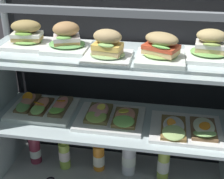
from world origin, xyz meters
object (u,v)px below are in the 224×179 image
plated_roll_sandwich_near_right_corner (67,40)px  juice_bottle_near_post (64,154)px  open_sandwich_tray_right_of_center (187,129)px  plated_roll_sandwich_right_of_center (27,36)px  juice_bottle_back_center (99,157)px  plated_roll_sandwich_far_left (210,48)px  juice_bottle_front_second (129,158)px  open_sandwich_tray_center (111,117)px  plated_roll_sandwich_mid_left (107,48)px  juice_bottle_front_left_end (163,163)px  plated_roll_sandwich_left_of_center (161,50)px  open_sandwich_tray_near_right_corner (43,107)px  juice_bottle_front_middle (35,149)px

plated_roll_sandwich_near_right_corner → juice_bottle_near_post: size_ratio=0.93×
open_sandwich_tray_right_of_center → plated_roll_sandwich_right_of_center: bearing=172.8°
juice_bottle_back_center → open_sandwich_tray_right_of_center: bearing=-12.8°
plated_roll_sandwich_far_left → juice_bottle_front_second: plated_roll_sandwich_far_left is taller
plated_roll_sandwich_near_right_corner → open_sandwich_tray_center: bearing=-10.6°
open_sandwich_tray_center → juice_bottle_near_post: 0.37m
plated_roll_sandwich_near_right_corner → plated_roll_sandwich_far_left: plated_roll_sandwich_near_right_corner is taller
plated_roll_sandwich_mid_left → juice_bottle_front_left_end: 0.66m
juice_bottle_near_post → juice_bottle_back_center: bearing=5.4°
plated_roll_sandwich_near_right_corner → juice_bottle_near_post: (-0.05, 0.00, -0.61)m
juice_bottle_front_second → plated_roll_sandwich_far_left: bearing=-3.1°
plated_roll_sandwich_near_right_corner → plated_roll_sandwich_far_left: bearing=0.3°
plated_roll_sandwich_far_left → juice_bottle_front_second: 0.68m
plated_roll_sandwich_left_of_center → open_sandwich_tray_near_right_corner: (-0.53, 0.05, -0.34)m
plated_roll_sandwich_right_of_center → plated_roll_sandwich_near_right_corner: bearing=-5.2°
plated_roll_sandwich_left_of_center → juice_bottle_front_left_end: 0.61m
plated_roll_sandwich_mid_left → plated_roll_sandwich_far_left: 0.40m
plated_roll_sandwich_far_left → juice_bottle_back_center: size_ratio=0.96×
open_sandwich_tray_center → plated_roll_sandwich_right_of_center: bearing=172.0°
plated_roll_sandwich_left_of_center → juice_bottle_back_center: 0.68m
plated_roll_sandwich_near_right_corner → juice_bottle_back_center: bearing=8.8°
plated_roll_sandwich_mid_left → juice_bottle_near_post: size_ratio=0.94×
open_sandwich_tray_near_right_corner → plated_roll_sandwich_right_of_center: bearing=151.5°
plated_roll_sandwich_left_of_center → open_sandwich_tray_center: plated_roll_sandwich_left_of_center is taller
juice_bottle_near_post → juice_bottle_front_left_end: size_ratio=0.87×
plated_roll_sandwich_mid_left → plated_roll_sandwich_far_left: plated_roll_sandwich_mid_left is taller
plated_roll_sandwich_mid_left → juice_bottle_front_second: bearing=48.9°
open_sandwich_tray_center → juice_bottle_front_second: open_sandwich_tray_center is taller
plated_roll_sandwich_near_right_corner → plated_roll_sandwich_mid_left: (0.19, -0.08, 0.00)m
open_sandwich_tray_right_of_center → juice_bottle_back_center: size_ratio=1.56×
open_sandwich_tray_center → plated_roll_sandwich_left_of_center: bearing=-5.7°
plated_roll_sandwich_near_right_corner → plated_roll_sandwich_far_left: (0.59, 0.00, -0.00)m
juice_bottle_back_center → plated_roll_sandwich_mid_left: bearing=-55.2°
juice_bottle_back_center → juice_bottle_front_second: bearing=0.4°
plated_roll_sandwich_right_of_center → plated_roll_sandwich_near_right_corner: plated_roll_sandwich_near_right_corner is taller
plated_roll_sandwich_right_of_center → plated_roll_sandwich_near_right_corner: size_ratio=0.99×
plated_roll_sandwich_near_right_corner → open_sandwich_tray_right_of_center: (0.53, -0.07, -0.34)m
juice_bottle_front_second → open_sandwich_tray_near_right_corner: bearing=-176.0°
juice_bottle_near_post → plated_roll_sandwich_left_of_center: bearing=-7.5°
juice_bottle_front_middle → juice_bottle_front_left_end: size_ratio=0.93×
plated_roll_sandwich_far_left → juice_bottle_near_post: bearing=-179.9°
plated_roll_sandwich_near_right_corner → plated_roll_sandwich_left_of_center: (0.40, -0.06, -0.00)m
plated_roll_sandwich_far_left → juice_bottle_front_left_end: size_ratio=0.81×
juice_bottle_back_center → open_sandwich_tray_center: bearing=-37.7°
plated_roll_sandwich_far_left → plated_roll_sandwich_left_of_center: bearing=-162.4°
plated_roll_sandwich_mid_left → plated_roll_sandwich_far_left: bearing=11.7°
plated_roll_sandwich_left_of_center → open_sandwich_tray_near_right_corner: bearing=174.9°
open_sandwich_tray_center → plated_roll_sandwich_far_left: bearing=5.8°
plated_roll_sandwich_left_of_center → juice_bottle_front_middle: size_ratio=0.88×
open_sandwich_tray_near_right_corner → open_sandwich_tray_center: size_ratio=1.00×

